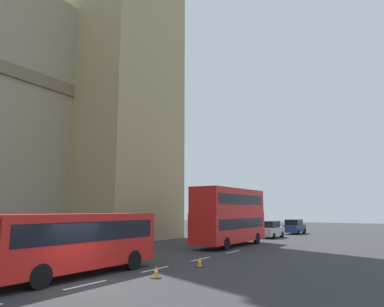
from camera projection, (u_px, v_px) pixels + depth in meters
ground_plane at (85, 285)px, 14.49m from camera, size 160.00×160.00×0.00m
lane_centre_marking at (86, 285)px, 14.52m from camera, size 29.80×0.16×0.01m
double_decker_bus at (230, 214)px, 30.49m from camera, size 9.66×2.54×4.90m
sedan_lead at (270, 229)px, 39.04m from camera, size 4.40×1.86×1.85m
sedan_trailing at (295, 227)px, 45.45m from camera, size 4.40×1.86×1.85m
traffic_cone_west at (156, 272)px, 15.95m from camera, size 0.36×0.36×0.58m
traffic_cone_middle at (199, 262)px, 19.02m from camera, size 0.36×0.36×0.58m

